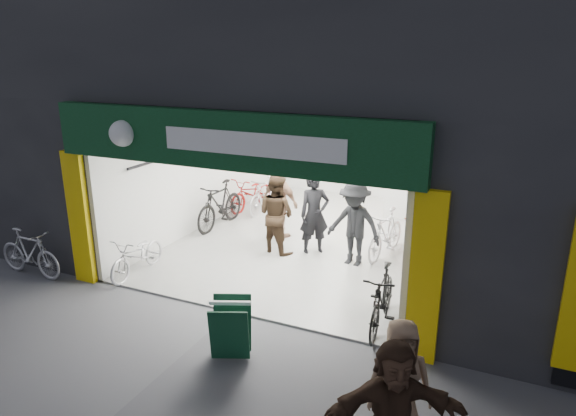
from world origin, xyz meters
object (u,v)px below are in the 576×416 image
Objects in this scene: bike_left_front at (138,255)px; parked_bike at (30,253)px; bike_right_front at (382,299)px; pedestrian_near at (399,382)px; sandwich_board at (231,328)px.

bike_left_front is 0.98× the size of parked_bike.
bike_left_front is at bearing 177.14° from bike_right_front.
pedestrian_near is at bearing -24.76° from bike_left_front.
bike_right_front is (5.00, -0.00, 0.10)m from bike_left_front.
bike_right_front is 2.52m from pedestrian_near.
parked_bike is at bearing -156.73° from bike_left_front.
parked_bike is 1.86× the size of sandwich_board.
sandwich_board is at bearing -31.03° from bike_left_front.
bike_right_front reaches higher than sandwich_board.
parked_bike reaches higher than bike_left_front.
bike_right_front is 6.99m from parked_bike.
bike_right_front is at bearing 82.31° from pedestrian_near.
bike_left_front is 6.28m from pedestrian_near.
bike_right_front is at bearing -2.46° from bike_left_front.
bike_left_front is at bearing 131.42° from pedestrian_near.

